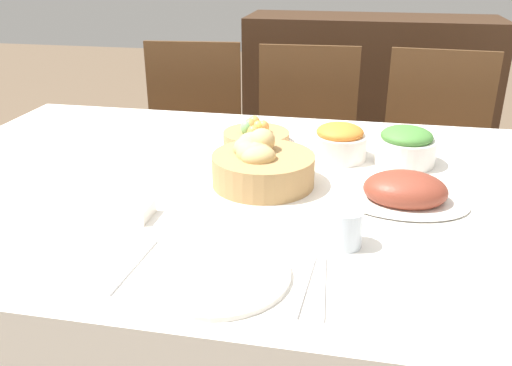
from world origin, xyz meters
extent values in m
cube|color=white|center=(0.00, 0.00, 0.37)|extent=(1.88, 1.18, 0.73)
cylinder|color=brown|center=(-0.17, 0.65, 0.22)|extent=(0.03, 0.03, 0.45)
cylinder|color=brown|center=(0.22, 0.67, 0.22)|extent=(0.03, 0.03, 0.45)
cylinder|color=brown|center=(-0.19, 1.04, 0.22)|extent=(0.03, 0.03, 0.45)
cylinder|color=brown|center=(0.20, 1.06, 0.22)|extent=(0.03, 0.03, 0.45)
cube|color=brown|center=(0.01, 0.85, 0.46)|extent=(0.44, 0.44, 0.02)
cube|color=brown|center=(0.00, 1.05, 0.69)|extent=(0.42, 0.04, 0.44)
cylinder|color=brown|center=(-0.66, 0.64, 0.22)|extent=(0.03, 0.03, 0.45)
cylinder|color=brown|center=(-0.28, 0.68, 0.22)|extent=(0.03, 0.03, 0.45)
cylinder|color=brown|center=(-0.70, 1.03, 0.22)|extent=(0.03, 0.03, 0.45)
cylinder|color=brown|center=(-0.31, 1.07, 0.22)|extent=(0.03, 0.03, 0.45)
cube|color=brown|center=(-0.49, 0.85, 0.46)|extent=(0.46, 0.46, 0.02)
cube|color=brown|center=(-0.51, 1.05, 0.69)|extent=(0.42, 0.06, 0.44)
cylinder|color=brown|center=(0.32, 0.67, 0.22)|extent=(0.03, 0.03, 0.45)
cylinder|color=brown|center=(0.71, 0.65, 0.22)|extent=(0.03, 0.03, 0.45)
cylinder|color=brown|center=(0.35, 1.06, 0.22)|extent=(0.03, 0.03, 0.45)
cylinder|color=brown|center=(0.73, 1.03, 0.22)|extent=(0.03, 0.03, 0.45)
cube|color=brown|center=(0.53, 0.85, 0.46)|extent=(0.45, 0.45, 0.02)
cube|color=brown|center=(0.54, 1.05, 0.69)|extent=(0.42, 0.05, 0.44)
cube|color=#3D2616|center=(0.25, 1.75, 0.47)|extent=(1.30, 0.44, 0.95)
cylinder|color=#AD8451|center=(0.00, 0.00, 0.77)|extent=(0.25, 0.25, 0.08)
ellipsoid|color=tan|center=(-0.01, -0.03, 0.81)|extent=(0.11, 0.10, 0.05)
ellipsoid|color=tan|center=(-0.03, -0.02, 0.81)|extent=(0.09, 0.10, 0.06)
ellipsoid|color=tan|center=(-0.02, -0.02, 0.81)|extent=(0.07, 0.06, 0.06)
ellipsoid|color=tan|center=(-0.05, 0.02, 0.82)|extent=(0.07, 0.09, 0.05)
ellipsoid|color=tan|center=(-0.02, 0.02, 0.82)|extent=(0.09, 0.09, 0.05)
ellipsoid|color=tan|center=(-0.01, 0.04, 0.83)|extent=(0.07, 0.07, 0.06)
ellipsoid|color=tan|center=(-0.04, 0.04, 0.83)|extent=(0.10, 0.10, 0.04)
cylinder|color=#AD8451|center=(-0.08, 0.30, 0.75)|extent=(0.20, 0.20, 0.03)
ellipsoid|color=#F29E4C|center=(-0.09, 0.33, 0.78)|extent=(0.04, 0.04, 0.05)
ellipsoid|color=#7FCC7A|center=(-0.10, 0.28, 0.78)|extent=(0.04, 0.04, 0.05)
ellipsoid|color=#F29E4C|center=(-0.07, 0.24, 0.78)|extent=(0.03, 0.03, 0.04)
ellipsoid|color=#F29E4C|center=(-0.09, 0.29, 0.78)|extent=(0.04, 0.04, 0.05)
ellipsoid|color=#F29E4C|center=(-0.05, 0.30, 0.78)|extent=(0.03, 0.03, 0.04)
ellipsoid|color=#F4D151|center=(-0.07, 0.29, 0.78)|extent=(0.03, 0.03, 0.04)
ellipsoid|color=#60B2E0|center=(-0.10, 0.31, 0.78)|extent=(0.03, 0.03, 0.04)
ellipsoid|color=silver|center=(0.34, -0.04, 0.74)|extent=(0.29, 0.20, 0.01)
ellipsoid|color=brown|center=(0.34, -0.04, 0.76)|extent=(0.19, 0.14, 0.08)
cylinder|color=silver|center=(0.35, 0.21, 0.77)|extent=(0.16, 0.16, 0.07)
ellipsoid|color=#478438|center=(0.35, 0.21, 0.81)|extent=(0.14, 0.14, 0.05)
cylinder|color=silver|center=(0.17, 0.22, 0.77)|extent=(0.15, 0.15, 0.07)
ellipsoid|color=orange|center=(0.17, 0.22, 0.81)|extent=(0.13, 0.13, 0.05)
cylinder|color=silver|center=(-0.01, -0.42, 0.74)|extent=(0.27, 0.27, 0.01)
cube|color=silver|center=(-0.17, -0.42, 0.73)|extent=(0.02, 0.19, 0.00)
cube|color=silver|center=(0.15, -0.42, 0.73)|extent=(0.02, 0.19, 0.00)
cube|color=silver|center=(0.18, -0.42, 0.73)|extent=(0.02, 0.19, 0.00)
cylinder|color=silver|center=(0.21, -0.27, 0.77)|extent=(0.07, 0.07, 0.08)
cube|color=silver|center=(-0.27, -0.23, 0.75)|extent=(0.12, 0.08, 0.03)
camera|label=1|loc=(0.22, -1.21, 1.27)|focal=38.00mm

